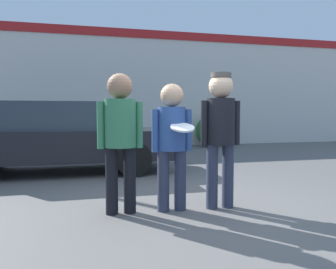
# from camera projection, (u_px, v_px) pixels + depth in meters

# --- Properties ---
(ground_plane) EXTENTS (56.00, 56.00, 0.00)m
(ground_plane) POSITION_uv_depth(u_px,v_px,m) (186.00, 208.00, 4.23)
(ground_plane) COLOR #5B5956
(storefront_building) EXTENTS (24.00, 0.22, 4.24)m
(storefront_building) POSITION_uv_depth(u_px,v_px,m) (122.00, 88.00, 11.88)
(storefront_building) COLOR silver
(storefront_building) RESTS_ON ground
(person_left) EXTENTS (0.55, 0.38, 1.71)m
(person_left) POSITION_uv_depth(u_px,v_px,m) (120.00, 130.00, 3.96)
(person_left) COLOR black
(person_left) RESTS_ON ground
(person_middle_with_frisbee) EXTENTS (0.51, 0.57, 1.60)m
(person_middle_with_frisbee) POSITION_uv_depth(u_px,v_px,m) (172.00, 136.00, 4.08)
(person_middle_with_frisbee) COLOR #2D3347
(person_middle_with_frisbee) RESTS_ON ground
(person_right) EXTENTS (0.53, 0.36, 1.74)m
(person_right) POSITION_uv_depth(u_px,v_px,m) (220.00, 127.00, 4.20)
(person_right) COLOR #2D3347
(person_right) RESTS_ON ground
(parked_car_near) EXTENTS (4.53, 1.84, 1.45)m
(parked_car_near) POSITION_uv_depth(u_px,v_px,m) (59.00, 137.00, 6.75)
(parked_car_near) COLOR black
(parked_car_near) RESTS_ON ground
(shrub) EXTENTS (1.12, 1.12, 1.12)m
(shrub) POSITION_uv_depth(u_px,v_px,m) (211.00, 131.00, 12.01)
(shrub) COLOR #285B2D
(shrub) RESTS_ON ground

